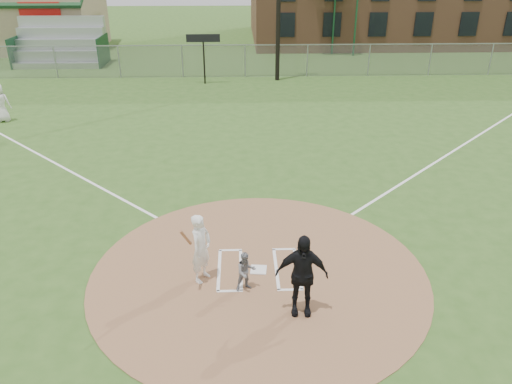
{
  "coord_description": "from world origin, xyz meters",
  "views": [
    {
      "loc": [
        -0.43,
        -10.4,
        7.27
      ],
      "look_at": [
        0.0,
        2.0,
        1.3
      ],
      "focal_mm": 35.0,
      "sensor_mm": 36.0,
      "label": 1
    }
  ],
  "objects_px": {
    "catcher": "(246,272)",
    "ondeck_player": "(0,103)",
    "home_plate": "(259,270)",
    "batter_at_plate": "(201,248)",
    "umpire": "(302,275)"
  },
  "relations": [
    {
      "from": "home_plate",
      "to": "batter_at_plate",
      "type": "xyz_separation_m",
      "value": [
        -1.39,
        -0.32,
        0.87
      ]
    },
    {
      "from": "catcher",
      "to": "home_plate",
      "type": "bearing_deg",
      "value": 48.95
    },
    {
      "from": "home_plate",
      "to": "ondeck_player",
      "type": "bearing_deg",
      "value": 132.27
    },
    {
      "from": "catcher",
      "to": "umpire",
      "type": "relative_size",
      "value": 0.51
    },
    {
      "from": "ondeck_player",
      "to": "batter_at_plate",
      "type": "relative_size",
      "value": 1.01
    },
    {
      "from": "ondeck_player",
      "to": "batter_at_plate",
      "type": "distance_m",
      "value": 16.67
    },
    {
      "from": "ondeck_player",
      "to": "batter_at_plate",
      "type": "bearing_deg",
      "value": 124.46
    },
    {
      "from": "batter_at_plate",
      "to": "home_plate",
      "type": "bearing_deg",
      "value": 13.08
    },
    {
      "from": "catcher",
      "to": "ondeck_player",
      "type": "xyz_separation_m",
      "value": [
        -11.32,
        13.59,
        0.38
      ]
    },
    {
      "from": "catcher",
      "to": "umpire",
      "type": "distance_m",
      "value": 1.55
    },
    {
      "from": "home_plate",
      "to": "ondeck_player",
      "type": "distance_m",
      "value": 17.34
    },
    {
      "from": "umpire",
      "to": "ondeck_player",
      "type": "xyz_separation_m",
      "value": [
        -12.52,
        14.44,
        -0.1
      ]
    },
    {
      "from": "catcher",
      "to": "ondeck_player",
      "type": "bearing_deg",
      "value": 111.88
    },
    {
      "from": "catcher",
      "to": "ondeck_player",
      "type": "distance_m",
      "value": 17.69
    },
    {
      "from": "catcher",
      "to": "batter_at_plate",
      "type": "relative_size",
      "value": 0.56
    }
  ]
}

